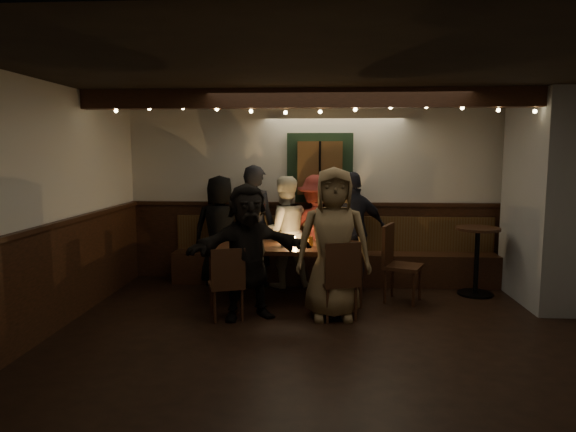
# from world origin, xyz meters

# --- Properties ---
(room) EXTENTS (6.02, 5.01, 2.62)m
(room) POSITION_xyz_m (1.07, 1.42, 1.07)
(room) COLOR black
(room) RESTS_ON ground
(dining_table) EXTENTS (1.95, 0.84, 0.85)m
(dining_table) POSITION_xyz_m (-0.61, 1.40, 0.64)
(dining_table) COLOR black
(dining_table) RESTS_ON ground
(chair_near_left) EXTENTS (0.48, 0.48, 0.83)m
(chair_near_left) POSITION_xyz_m (-1.22, 0.50, 0.47)
(chair_near_left) COLOR black
(chair_near_left) RESTS_ON ground
(chair_near_right) EXTENTS (0.51, 0.51, 0.90)m
(chair_near_right) POSITION_xyz_m (0.03, 0.58, 0.51)
(chair_near_right) COLOR black
(chair_near_right) RESTS_ON ground
(chair_end) EXTENTS (0.57, 0.57, 0.97)m
(chair_end) POSITION_xyz_m (0.77, 1.40, 0.55)
(chair_end) COLOR black
(chair_end) RESTS_ON ground
(high_top) EXTENTS (0.57, 0.57, 0.90)m
(high_top) POSITION_xyz_m (1.87, 1.74, 0.57)
(high_top) COLOR black
(high_top) RESTS_ON ground
(person_a) EXTENTS (0.79, 0.54, 1.55)m
(person_a) POSITION_xyz_m (-1.60, 2.09, 0.78)
(person_a) COLOR black
(person_a) RESTS_ON ground
(person_b) EXTENTS (0.73, 0.63, 1.70)m
(person_b) POSITION_xyz_m (-1.11, 2.08, 0.85)
(person_b) COLOR black
(person_b) RESTS_ON ground
(person_c) EXTENTS (0.89, 0.78, 1.55)m
(person_c) POSITION_xyz_m (-0.69, 2.03, 0.77)
(person_c) COLOR beige
(person_c) RESTS_ON ground
(person_d) EXTENTS (1.05, 0.65, 1.56)m
(person_d) POSITION_xyz_m (-0.22, 2.15, 0.78)
(person_d) COLOR #531915
(person_d) RESTS_ON ground
(person_e) EXTENTS (1.02, 0.63, 1.61)m
(person_e) POSITION_xyz_m (0.27, 2.03, 0.81)
(person_e) COLOR black
(person_e) RESTS_ON ground
(person_f) EXTENTS (1.49, 0.95, 1.53)m
(person_f) POSITION_xyz_m (-1.00, 0.61, 0.77)
(person_f) COLOR black
(person_f) RESTS_ON ground
(person_g) EXTENTS (0.86, 0.59, 1.72)m
(person_g) POSITION_xyz_m (-0.04, 0.67, 0.86)
(person_g) COLOR brown
(person_g) RESTS_ON ground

